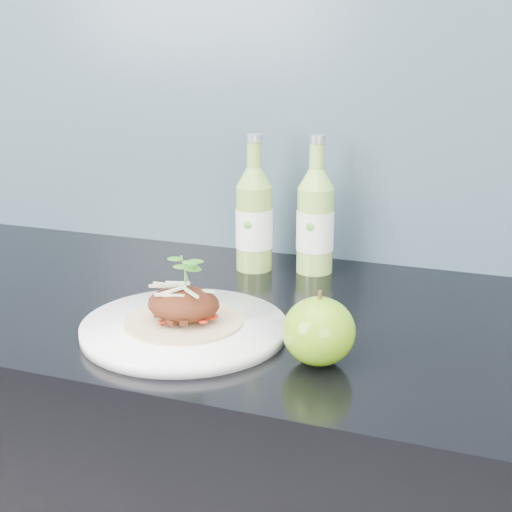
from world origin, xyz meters
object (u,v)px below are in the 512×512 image
(green_apple, at_px, (319,331))
(cider_bottle_right, at_px, (315,221))
(dinner_plate, at_px, (184,328))
(cider_bottle_left, at_px, (254,219))

(green_apple, bearing_deg, cider_bottle_right, 106.78)
(dinner_plate, relative_size, cider_bottle_left, 1.46)
(green_apple, distance_m, cider_bottle_right, 0.37)
(cider_bottle_right, bearing_deg, green_apple, -92.95)
(cider_bottle_left, bearing_deg, cider_bottle_right, 11.17)
(green_apple, height_order, cider_bottle_left, cider_bottle_left)
(dinner_plate, bearing_deg, green_apple, -7.73)
(dinner_plate, relative_size, cider_bottle_right, 1.46)
(dinner_plate, height_order, cider_bottle_right, cider_bottle_right)
(green_apple, relative_size, cider_bottle_left, 0.50)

